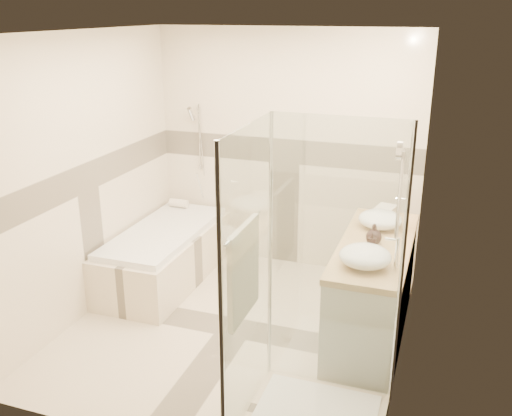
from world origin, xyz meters
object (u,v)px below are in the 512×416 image
(vanity, at_px, (373,289))
(amenity_bottle_a, at_px, (372,240))
(bathtub, at_px, (165,252))
(shower_enclosure, at_px, (300,357))
(vessel_sink_near, at_px, (380,219))
(vessel_sink_far, at_px, (365,256))
(amenity_bottle_b, at_px, (374,234))

(vanity, bearing_deg, amenity_bottle_a, -98.88)
(bathtub, height_order, vanity, vanity)
(bathtub, xyz_separation_m, shower_enclosure, (1.86, -1.62, 0.20))
(shower_enclosure, distance_m, vessel_sink_near, 1.71)
(vanity, xyz_separation_m, vessel_sink_far, (-0.02, -0.47, 0.50))
(vanity, xyz_separation_m, vessel_sink_near, (-0.02, 0.36, 0.50))
(bathtub, height_order, shower_enclosure, shower_enclosure)
(shower_enclosure, bearing_deg, amenity_bottle_a, 76.58)
(shower_enclosure, bearing_deg, amenity_bottle_b, 77.66)
(vessel_sink_near, xyz_separation_m, vessel_sink_far, (0.00, -0.83, 0.00))
(bathtub, relative_size, vanity, 1.05)
(vessel_sink_near, bearing_deg, vanity, -86.82)
(amenity_bottle_a, xyz_separation_m, amenity_bottle_b, (0.00, 0.10, 0.01))
(shower_enclosure, height_order, amenity_bottle_b, shower_enclosure)
(vanity, height_order, amenity_bottle_b, amenity_bottle_b)
(vanity, relative_size, amenity_bottle_a, 11.55)
(bathtub, xyz_separation_m, vessel_sink_near, (2.13, 0.01, 0.62))
(vessel_sink_far, distance_m, amenity_bottle_a, 0.35)
(bathtub, distance_m, amenity_bottle_b, 2.25)
(bathtub, distance_m, amenity_bottle_a, 2.27)
(shower_enclosure, relative_size, vessel_sink_near, 5.40)
(vanity, xyz_separation_m, shower_enclosure, (-0.29, -1.27, 0.08))
(bathtub, relative_size, shower_enclosure, 0.83)
(amenity_bottle_b, bearing_deg, vessel_sink_far, -90.00)
(bathtub, relative_size, amenity_bottle_b, 10.09)
(shower_enclosure, distance_m, amenity_bottle_a, 1.25)
(shower_enclosure, distance_m, vessel_sink_far, 0.94)
(amenity_bottle_a, bearing_deg, vessel_sink_far, -90.00)
(vanity, height_order, amenity_bottle_a, amenity_bottle_a)
(amenity_bottle_a, bearing_deg, vanity, 81.12)
(vessel_sink_near, distance_m, amenity_bottle_b, 0.38)
(amenity_bottle_b, bearing_deg, vanity, 49.81)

